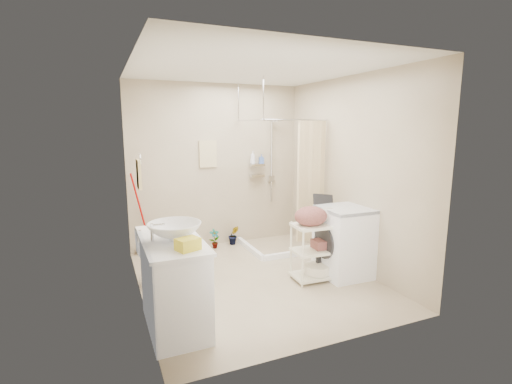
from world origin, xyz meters
The scene contains 23 objects.
floor centered at (0.00, 0.00, 0.00)m, with size 3.20×3.20×0.00m, color #BAAA8C.
ceiling centered at (0.00, 0.00, 2.60)m, with size 2.80×3.20×0.04m, color silver.
wall_back centered at (0.00, 1.60, 1.30)m, with size 2.80×0.04×2.60m, color #B7A98E.
wall_front centered at (0.00, -1.60, 1.30)m, with size 2.80×0.04×2.60m, color #B7A98E.
wall_left centered at (-1.40, 0.00, 1.30)m, with size 0.04×3.20×2.60m, color #B7A98E.
wall_right centered at (1.40, 0.00, 1.30)m, with size 0.04×3.20×2.60m, color #B7A98E.
vanity centered at (-1.16, -0.75, 0.44)m, with size 0.55×0.99×0.87m, color white.
sink centered at (-1.14, -0.74, 0.96)m, with size 0.51×0.51×0.17m, color silver.
counter_basket centered at (-1.08, -1.06, 0.92)m, with size 0.19×0.15×0.11m, color yellow.
floor_basket centered at (-1.05, -0.90, 0.06)m, with size 0.23×0.17×0.12m, color #F2CA51.
toilet centered at (-1.04, 0.35, 0.36)m, with size 0.40×0.71×0.72m, color white.
mop centered at (-1.25, 1.53, 0.63)m, with size 0.12×0.12×1.26m, color #9F0503, non-canonical shape.
potted_plant_a centered at (-0.13, 1.38, 0.16)m, with size 0.17×0.11×0.31m, color brown.
potted_plant_b centered at (0.22, 1.45, 0.16)m, with size 0.17×0.14×0.32m, color #945124.
hanging_towel centered at (-0.15, 1.58, 1.50)m, with size 0.28×0.03×0.42m, color beige.
towel_ring centered at (-1.38, -0.20, 1.47)m, with size 0.04×0.22×0.34m, color #FFE79B, non-canonical shape.
tp_holder centered at (-1.36, 0.05, 0.72)m, with size 0.08×0.12×0.14m, color white, non-canonical shape.
shower centered at (0.85, 1.05, 1.05)m, with size 1.10×1.10×2.10m, color white, non-canonical shape.
shampoo_bottle_a centered at (0.59, 1.50, 1.43)m, with size 0.08×0.08×0.21m, color silver.
shampoo_bottle_b centered at (0.75, 1.52, 1.40)m, with size 0.07×0.07×0.15m, color #405DA4.
washing_machine centered at (1.14, -0.31, 0.45)m, with size 0.62×0.64×0.91m, color white.
laundry_rack centered at (0.73, -0.30, 0.44)m, with size 0.63×0.37×0.87m, color white, non-canonical shape.
ironing_board centered at (0.96, -0.10, 0.54)m, with size 0.30×0.09×1.08m, color black, non-canonical shape.
Camera 1 is at (-1.74, -4.13, 1.93)m, focal length 26.00 mm.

